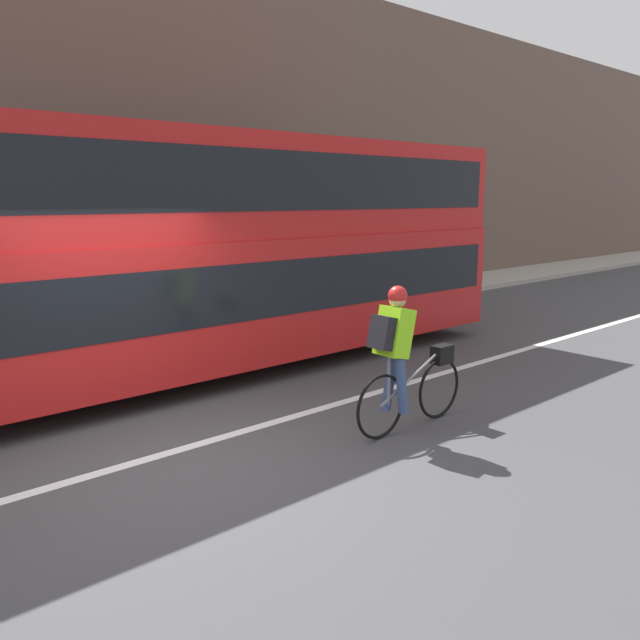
# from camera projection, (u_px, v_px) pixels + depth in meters

# --- Properties ---
(ground_plane) EXTENTS (80.00, 80.00, 0.00)m
(ground_plane) POSITION_uv_depth(u_px,v_px,m) (172.00, 456.00, 6.42)
(ground_plane) COLOR #424244
(road_center_line) EXTENTS (50.00, 0.14, 0.01)m
(road_center_line) POSITION_uv_depth(u_px,v_px,m) (168.00, 453.00, 6.50)
(road_center_line) COLOR silver
(road_center_line) RESTS_ON ground_plane
(sidewalk_curb) EXTENTS (60.00, 2.09, 0.13)m
(sidewalk_curb) POSITION_uv_depth(u_px,v_px,m) (12.00, 350.00, 10.62)
(sidewalk_curb) COLOR #A8A399
(sidewalk_curb) RESTS_ON ground_plane
(bus) EXTENTS (9.34, 2.56, 3.50)m
(bus) POSITION_uv_depth(u_px,v_px,m) (238.00, 242.00, 9.61)
(bus) COLOR black
(bus) RESTS_ON ground_plane
(cyclist_on_bike) EXTENTS (1.75, 0.32, 1.69)m
(cyclist_on_bike) POSITION_uv_depth(u_px,v_px,m) (402.00, 355.00, 6.94)
(cyclist_on_bike) COLOR black
(cyclist_on_bike) RESTS_ON ground_plane
(street_sign_post) EXTENTS (0.36, 0.09, 2.54)m
(street_sign_post) POSITION_uv_depth(u_px,v_px,m) (313.00, 244.00, 14.55)
(street_sign_post) COLOR #59595B
(street_sign_post) RESTS_ON sidewalk_curb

